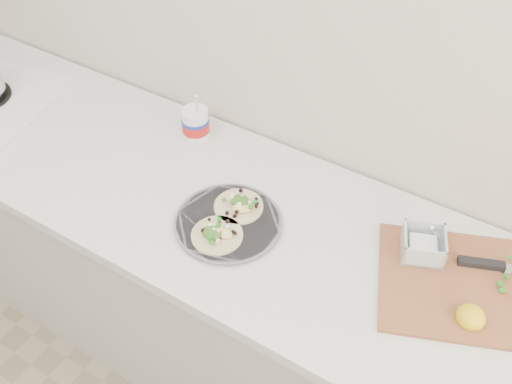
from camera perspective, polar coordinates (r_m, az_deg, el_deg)
The scene contains 4 objects.
counter at distance 2.09m, azimuth -6.86°, elevation -7.58°, with size 2.44×0.66×0.90m.
taco_plate at distance 1.59m, azimuth -2.81°, elevation -2.84°, with size 0.30×0.30×0.04m.
tub at distance 1.86m, azimuth -6.05°, elevation 7.05°, with size 0.09×0.09×0.20m.
cutboard at distance 1.56m, azimuth 21.02°, elevation -8.15°, with size 0.59×0.51×0.08m.
Camera 1 is at (0.88, 0.48, 2.09)m, focal length 40.00 mm.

